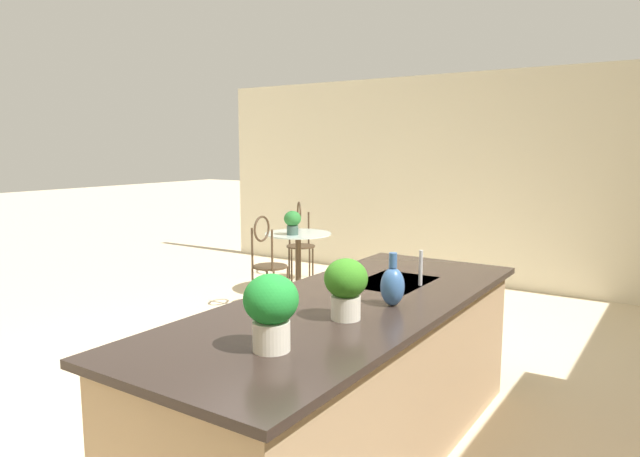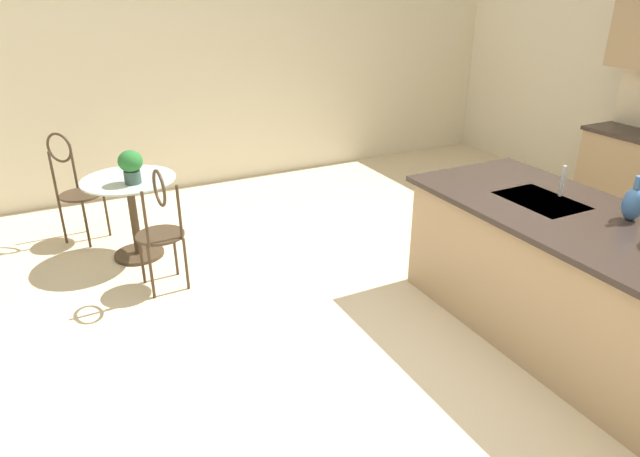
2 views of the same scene
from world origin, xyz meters
The scene contains 9 objects.
ground_plane centered at (0.00, 0.00, 0.00)m, with size 40.00×40.00×0.00m, color beige.
wall_left_window centered at (-4.26, 0.00, 1.35)m, with size 0.12×7.80×2.70m, color beige.
kitchen_island centered at (0.30, 0.85, 0.46)m, with size 2.80×1.06×0.92m.
bistro_table centered at (-2.55, -1.54, 0.45)m, with size 0.80×0.80×0.74m.
chair_near_window centered at (-3.18, -1.96, 0.57)m, with size 0.54×0.54×1.04m.
chair_by_island centered at (-1.83, -1.44, 0.57)m, with size 0.50×0.41×1.04m.
sink_faucet centered at (-0.25, 1.03, 1.03)m, with size 0.02×0.02×0.22m, color #B2B5BA.
potted_plant_on_table centered at (-2.42, -1.52, 0.90)m, with size 0.20×0.20×0.28m.
vase_on_counter centered at (0.25, 1.08, 1.03)m, with size 0.13×0.13×0.29m.
Camera 2 is at (2.25, -2.12, 2.31)m, focal length 31.25 mm.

